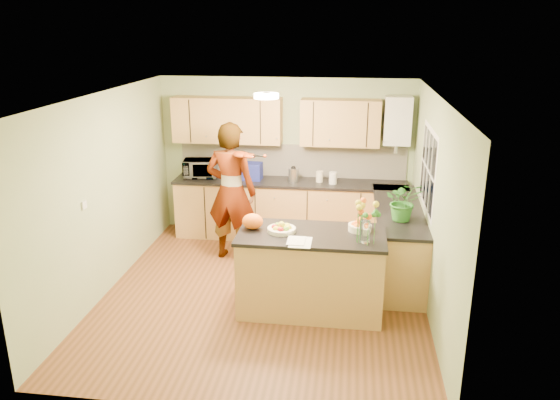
# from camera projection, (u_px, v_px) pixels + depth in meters

# --- Properties ---
(floor) EXTENTS (4.50, 4.50, 0.00)m
(floor) POSITION_uv_depth(u_px,v_px,m) (264.00, 293.00, 6.97)
(floor) COLOR brown
(floor) RESTS_ON ground
(ceiling) EXTENTS (4.00, 4.50, 0.02)m
(ceiling) POSITION_uv_depth(u_px,v_px,m) (262.00, 96.00, 6.20)
(ceiling) COLOR white
(ceiling) RESTS_ON wall_back
(wall_back) EXTENTS (4.00, 0.02, 2.50)m
(wall_back) POSITION_uv_depth(u_px,v_px,m) (286.00, 157.00, 8.71)
(wall_back) COLOR #8DA576
(wall_back) RESTS_ON floor
(wall_front) EXTENTS (4.00, 0.02, 2.50)m
(wall_front) POSITION_uv_depth(u_px,v_px,m) (219.00, 284.00, 4.47)
(wall_front) COLOR #8DA576
(wall_front) RESTS_ON floor
(wall_left) EXTENTS (0.02, 4.50, 2.50)m
(wall_left) POSITION_uv_depth(u_px,v_px,m) (106.00, 194.00, 6.84)
(wall_left) COLOR #8DA576
(wall_left) RESTS_ON floor
(wall_right) EXTENTS (0.02, 4.50, 2.50)m
(wall_right) POSITION_uv_depth(u_px,v_px,m) (433.00, 207.00, 6.34)
(wall_right) COLOR #8DA576
(wall_right) RESTS_ON floor
(back_counter) EXTENTS (3.64, 0.62, 0.94)m
(back_counter) POSITION_uv_depth(u_px,v_px,m) (290.00, 209.00, 8.65)
(back_counter) COLOR #A97B43
(back_counter) RESTS_ON floor
(right_counter) EXTENTS (0.62, 2.24, 0.94)m
(right_counter) POSITION_uv_depth(u_px,v_px,m) (397.00, 240.00, 7.42)
(right_counter) COLOR #A97B43
(right_counter) RESTS_ON floor
(splashback) EXTENTS (3.60, 0.02, 0.52)m
(splashback) POSITION_uv_depth(u_px,v_px,m) (292.00, 160.00, 8.70)
(splashback) COLOR silver
(splashback) RESTS_ON back_counter
(upper_cabinets) EXTENTS (3.20, 0.34, 0.70)m
(upper_cabinets) POSITION_uv_depth(u_px,v_px,m) (273.00, 121.00, 8.38)
(upper_cabinets) COLOR #A97B43
(upper_cabinets) RESTS_ON wall_back
(boiler) EXTENTS (0.40, 0.30, 0.86)m
(boiler) POSITION_uv_depth(u_px,v_px,m) (398.00, 121.00, 8.14)
(boiler) COLOR white
(boiler) RESTS_ON wall_back
(window_right) EXTENTS (0.01, 1.30, 1.05)m
(window_right) POSITION_uv_depth(u_px,v_px,m) (428.00, 169.00, 6.81)
(window_right) COLOR white
(window_right) RESTS_ON wall_right
(light_switch) EXTENTS (0.02, 0.09, 0.09)m
(light_switch) POSITION_uv_depth(u_px,v_px,m) (84.00, 205.00, 6.26)
(light_switch) COLOR white
(light_switch) RESTS_ON wall_left
(ceiling_lamp) EXTENTS (0.30, 0.30, 0.07)m
(ceiling_lamp) POSITION_uv_depth(u_px,v_px,m) (266.00, 96.00, 6.50)
(ceiling_lamp) COLOR #FFEABF
(ceiling_lamp) RESTS_ON ceiling
(peninsula_island) EXTENTS (1.70, 0.87, 0.98)m
(peninsula_island) POSITION_uv_depth(u_px,v_px,m) (311.00, 271.00, 6.45)
(peninsula_island) COLOR #A97B43
(peninsula_island) RESTS_ON floor
(fruit_dish) EXTENTS (0.33, 0.33, 0.12)m
(fruit_dish) POSITION_uv_depth(u_px,v_px,m) (282.00, 228.00, 6.32)
(fruit_dish) COLOR #F6E8C5
(fruit_dish) RESTS_ON peninsula_island
(orange_bowl) EXTENTS (0.27, 0.27, 0.16)m
(orange_bowl) POSITION_uv_depth(u_px,v_px,m) (360.00, 225.00, 6.35)
(orange_bowl) COLOR #F6E8C5
(orange_bowl) RESTS_ON peninsula_island
(flower_vase) EXTENTS (0.29, 0.29, 0.53)m
(flower_vase) POSITION_uv_depth(u_px,v_px,m) (366.00, 212.00, 5.94)
(flower_vase) COLOR silver
(flower_vase) RESTS_ON peninsula_island
(orange_bag) EXTENTS (0.25, 0.21, 0.19)m
(orange_bag) POSITION_uv_depth(u_px,v_px,m) (253.00, 221.00, 6.40)
(orange_bag) COLOR orange
(orange_bag) RESTS_ON peninsula_island
(papers) EXTENTS (0.24, 0.33, 0.01)m
(papers) POSITION_uv_depth(u_px,v_px,m) (300.00, 242.00, 6.02)
(papers) COLOR white
(papers) RESTS_ON peninsula_island
(violinist) EXTENTS (0.80, 0.60, 2.01)m
(violinist) POSITION_uv_depth(u_px,v_px,m) (231.00, 192.00, 7.74)
(violinist) COLOR #E1A08A
(violinist) RESTS_ON floor
(violin) EXTENTS (0.64, 0.56, 0.16)m
(violin) POSITION_uv_depth(u_px,v_px,m) (241.00, 155.00, 7.32)
(violin) COLOR #4F1604
(violin) RESTS_ON violinist
(microwave) EXTENTS (0.56, 0.42, 0.29)m
(microwave) POSITION_uv_depth(u_px,v_px,m) (200.00, 168.00, 8.68)
(microwave) COLOR white
(microwave) RESTS_ON back_counter
(blue_box) EXTENTS (0.35, 0.26, 0.27)m
(blue_box) POSITION_uv_depth(u_px,v_px,m) (251.00, 171.00, 8.56)
(blue_box) COLOR navy
(blue_box) RESTS_ON back_counter
(kettle) EXTENTS (0.16, 0.16, 0.29)m
(kettle) POSITION_uv_depth(u_px,v_px,m) (293.00, 174.00, 8.43)
(kettle) COLOR #BBBCC0
(kettle) RESTS_ON back_counter
(jar_cream) EXTENTS (0.12, 0.12, 0.17)m
(jar_cream) POSITION_uv_depth(u_px,v_px,m) (320.00, 176.00, 8.44)
(jar_cream) COLOR #F6E8C5
(jar_cream) RESTS_ON back_counter
(jar_white) EXTENTS (0.13, 0.13, 0.18)m
(jar_white) POSITION_uv_depth(u_px,v_px,m) (333.00, 178.00, 8.33)
(jar_white) COLOR white
(jar_white) RESTS_ON back_counter
(potted_plant) EXTENTS (0.47, 0.41, 0.50)m
(potted_plant) POSITION_uv_depth(u_px,v_px,m) (404.00, 201.00, 6.74)
(potted_plant) COLOR #2F7828
(potted_plant) RESTS_ON right_counter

